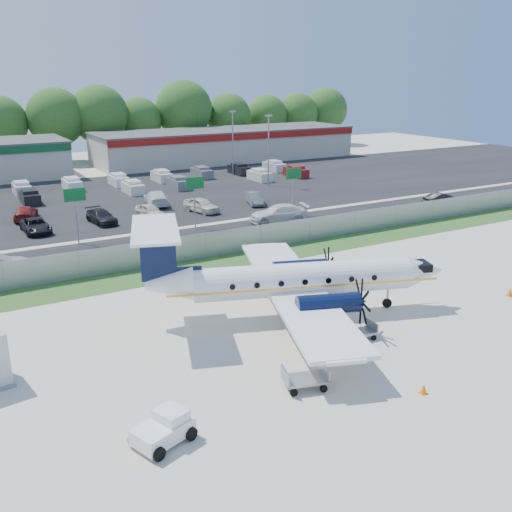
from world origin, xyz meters
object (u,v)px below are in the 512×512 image
aircraft (296,279)px  baggage_cart_far (360,332)px  baggage_cart_near (305,378)px  pushback_tug (165,428)px

aircraft → baggage_cart_far: size_ratio=10.88×
aircraft → baggage_cart_far: bearing=-75.4°
baggage_cart_near → pushback_tug: bearing=-175.0°
pushback_tug → baggage_cart_near: size_ratio=1.15×
aircraft → baggage_cart_near: bearing=-120.5°
pushback_tug → baggage_cart_near: bearing=5.0°
baggage_cart_far → baggage_cart_near: bearing=-153.4°
baggage_cart_near → aircraft: bearing=59.5°
aircraft → baggage_cart_near: aircraft is taller
pushback_tug → baggage_cart_far: (12.67, 3.39, -0.18)m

